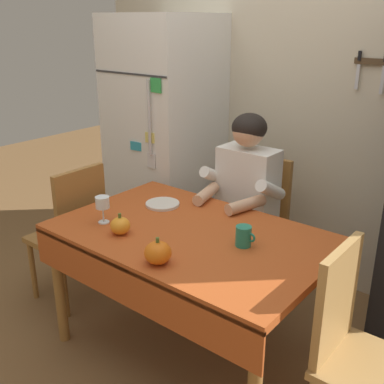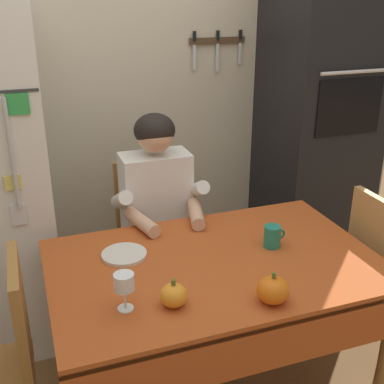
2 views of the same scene
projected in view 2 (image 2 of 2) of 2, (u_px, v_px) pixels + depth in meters
back_wall_assembly at (147, 81)px, 3.01m from camera, size 3.70×0.13×2.60m
wall_oven at (317, 121)px, 3.11m from camera, size 0.60×0.64×2.10m
dining_table at (217, 281)px, 2.13m from camera, size 1.40×0.90×0.74m
chair_behind_person at (152, 234)px, 2.85m from camera, size 0.40×0.40×0.93m
seated_person at (160, 211)px, 2.60m from camera, size 0.47×0.55×1.25m
coffee_mug at (272, 236)px, 2.22m from camera, size 0.10×0.08×0.10m
wine_glass at (124, 284)px, 1.76m from camera, size 0.07×0.07×0.15m
pumpkin_large at (174, 295)px, 1.81m from camera, size 0.10×0.10×0.11m
pumpkin_medium at (273, 290)px, 1.83m from camera, size 0.12×0.12×0.13m
serving_tray at (124, 255)px, 2.15m from camera, size 0.20×0.20×0.02m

